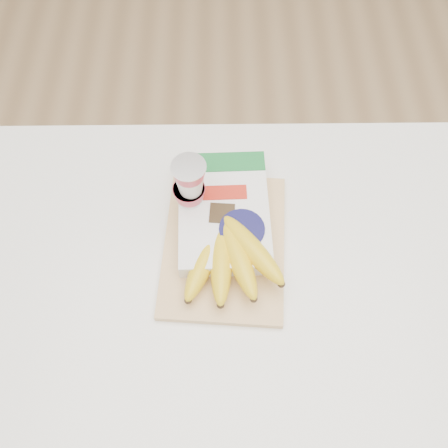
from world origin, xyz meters
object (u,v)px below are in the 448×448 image
cutting_board (224,245)px  bananas (229,254)px  yogurt_stack (190,187)px  table (221,328)px  cereal_box (224,214)px

cutting_board → bananas: bananas is taller
cutting_board → yogurt_stack: yogurt_stack is taller
table → cereal_box: cereal_box is taller
bananas → table: bearing=-160.1°
cereal_box → bananas: bearing=-87.1°
table → yogurt_stack: 0.51m
yogurt_stack → bananas: bearing=-58.1°
bananas → cereal_box: (-0.01, 0.10, -0.02)m
yogurt_stack → cutting_board: bearing=-50.6°
table → cutting_board: cutting_board is taller
cutting_board → yogurt_stack: bearing=133.7°
table → cutting_board: 0.41m
table → yogurt_stack: bearing=115.0°
yogurt_stack → cereal_box: (0.06, -0.02, -0.07)m
bananas → cereal_box: size_ratio=0.80×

